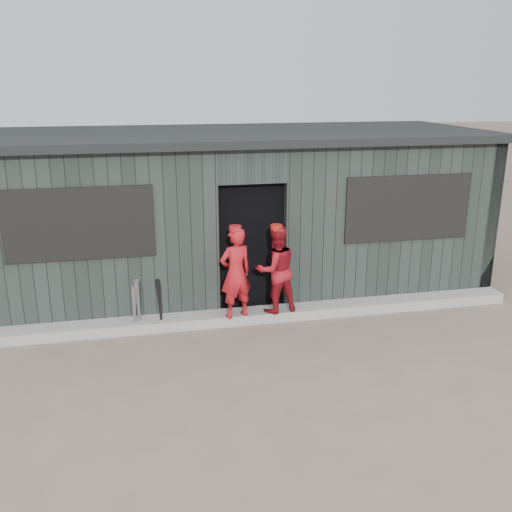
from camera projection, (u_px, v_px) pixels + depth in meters
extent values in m
plane|color=brown|center=(288.00, 380.00, 6.76)|extent=(80.00, 80.00, 0.00)
cube|color=gray|center=(256.00, 315.00, 8.44)|extent=(8.00, 0.36, 0.15)
cone|color=gray|center=(134.00, 309.00, 7.91)|extent=(0.10, 0.23, 0.74)
cone|color=gray|center=(138.00, 305.00, 7.91)|extent=(0.08, 0.33, 0.84)
cone|color=black|center=(160.00, 304.00, 7.94)|extent=(0.11, 0.35, 0.83)
imported|color=red|center=(236.00, 273.00, 8.02)|extent=(0.55, 0.44, 1.32)
imported|color=maroon|center=(276.00, 270.00, 8.22)|extent=(0.70, 0.60, 1.28)
imported|color=silver|center=(265.00, 264.00, 8.90)|extent=(0.70, 0.52, 1.32)
cube|color=black|center=(235.00, 216.00, 9.68)|extent=(7.60, 2.70, 2.20)
cube|color=#29302D|center=(93.00, 243.00, 7.90)|extent=(3.50, 0.20, 2.50)
cube|color=#29302D|center=(394.00, 226.00, 8.81)|extent=(3.50, 0.20, 2.50)
cube|color=#29302F|center=(252.00, 166.00, 8.06)|extent=(1.00, 0.20, 0.50)
cube|color=#252C2A|center=(444.00, 203.00, 10.45)|extent=(0.20, 3.00, 2.50)
cube|color=#272E2C|center=(222.00, 197.00, 10.97)|extent=(8.00, 0.20, 2.50)
cube|color=black|center=(234.00, 135.00, 9.28)|extent=(8.30, 3.30, 0.12)
cube|color=black|center=(79.00, 224.00, 7.67)|extent=(2.00, 0.04, 1.00)
cube|color=black|center=(408.00, 208.00, 8.64)|extent=(2.00, 0.04, 1.00)
cube|color=black|center=(223.00, 222.00, 8.63)|extent=(0.25, 0.25, 0.94)
cube|color=black|center=(249.00, 222.00, 8.87)|extent=(0.23, 0.20, 0.87)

